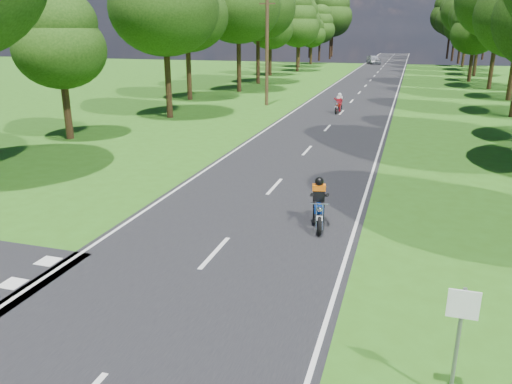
% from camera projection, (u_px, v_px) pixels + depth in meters
% --- Properties ---
extents(ground, '(160.00, 160.00, 0.00)m').
position_uv_depth(ground, '(182.00, 290.00, 11.13)').
color(ground, '#2D6015').
rests_on(ground, ground).
extents(main_road, '(7.00, 140.00, 0.02)m').
position_uv_depth(main_road, '(370.00, 80.00, 56.56)').
color(main_road, black).
rests_on(main_road, ground).
extents(road_markings, '(7.40, 140.00, 0.01)m').
position_uv_depth(road_markings, '(368.00, 82.00, 54.89)').
color(road_markings, silver).
rests_on(road_markings, main_road).
extents(treeline, '(40.00, 115.35, 14.78)m').
position_uv_depth(treeline, '(393.00, 7.00, 62.75)').
color(treeline, black).
rests_on(treeline, ground).
extents(telegraph_pole, '(1.20, 0.26, 8.00)m').
position_uv_depth(telegraph_pole, '(267.00, 50.00, 36.98)').
color(telegraph_pole, '#382616').
rests_on(telegraph_pole, ground).
extents(road_sign, '(0.45, 0.07, 2.00)m').
position_uv_depth(road_sign, '(460.00, 328.00, 7.35)').
color(road_sign, slate).
rests_on(road_sign, ground).
extents(rider_near_blue, '(0.93, 1.81, 1.44)m').
position_uv_depth(rider_near_blue, '(319.00, 202.00, 14.51)').
color(rider_near_blue, navy).
rests_on(rider_near_blue, main_road).
extents(rider_far_red, '(0.67, 1.68, 1.37)m').
position_uv_depth(rider_far_red, '(339.00, 103.00, 34.31)').
color(rider_far_red, '#A11D0C').
rests_on(rider_far_red, main_road).
extents(distant_car, '(2.99, 4.75, 1.51)m').
position_uv_depth(distant_car, '(374.00, 59.00, 83.28)').
color(distant_car, '#B8BAC0').
rests_on(distant_car, main_road).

